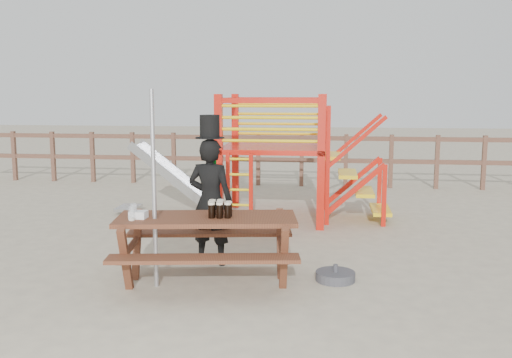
{
  "coord_description": "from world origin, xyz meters",
  "views": [
    {
      "loc": [
        1.11,
        -5.95,
        2.11
      ],
      "look_at": [
        0.25,
        0.8,
        1.09
      ],
      "focal_mm": 40.0,
      "sensor_mm": 36.0,
      "label": 1
    }
  ],
  "objects": [
    {
      "name": "metal_pole",
      "position": [
        -0.75,
        -0.09,
        1.08
      ],
      "size": [
        0.05,
        0.05,
        2.16
      ],
      "primitive_type": "cylinder",
      "color": "#B2B2B7",
      "rests_on": "ground"
    },
    {
      "name": "ground",
      "position": [
        0.0,
        0.0,
        0.0
      ],
      "size": [
        60.0,
        60.0,
        0.0
      ],
      "primitive_type": "plane",
      "color": "#B9AD90",
      "rests_on": "ground"
    },
    {
      "name": "paper_bag",
      "position": [
        -0.93,
        -0.09,
        0.8
      ],
      "size": [
        0.19,
        0.15,
        0.08
      ],
      "primitive_type": "cube",
      "rotation": [
        0.0,
        0.0,
        -0.04
      ],
      "color": "white",
      "rests_on": "picnic_table"
    },
    {
      "name": "back_fence",
      "position": [
        0.0,
        7.0,
        0.74
      ],
      "size": [
        15.09,
        0.09,
        1.2
      ],
      "color": "brown",
      "rests_on": "ground"
    },
    {
      "name": "parasol_base",
      "position": [
        1.21,
        0.35,
        0.05
      ],
      "size": [
        0.45,
        0.45,
        0.19
      ],
      "color": "#3E3E44",
      "rests_on": "ground"
    },
    {
      "name": "empty_glasses",
      "position": [
        -0.99,
        -0.11,
        0.83
      ],
      "size": [
        0.11,
        0.25,
        0.15
      ],
      "color": "silver",
      "rests_on": "picnic_table"
    },
    {
      "name": "picnic_table",
      "position": [
        -0.21,
        0.08,
        0.48
      ],
      "size": [
        2.15,
        1.63,
        0.76
      ],
      "rotation": [
        0.0,
        0.0,
        0.15
      ],
      "color": "brown",
      "rests_on": "ground"
    },
    {
      "name": "man_with_hat",
      "position": [
        -0.33,
        0.84,
        0.83
      ],
      "size": [
        0.63,
        0.47,
        1.86
      ],
      "rotation": [
        0.0,
        0.0,
        2.97
      ],
      "color": "black",
      "rests_on": "ground"
    },
    {
      "name": "playground_fort",
      "position": [
        0.12,
        3.58,
        1.07
      ],
      "size": [
        4.71,
        1.84,
        2.1
      ],
      "color": "red",
      "rests_on": "ground"
    },
    {
      "name": "stout_pints",
      "position": [
        -0.08,
        0.1,
        0.85
      ],
      "size": [
        0.27,
        0.27,
        0.17
      ],
      "color": "black",
      "rests_on": "picnic_table"
    }
  ]
}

